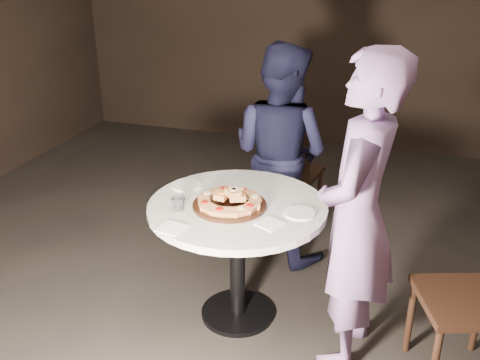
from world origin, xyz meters
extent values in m
plane|color=black|center=(0.00, 0.00, 0.00)|extent=(7.00, 7.00, 0.00)
cylinder|color=black|center=(0.02, 0.06, 0.02)|extent=(0.52, 0.52, 0.03)
cylinder|color=black|center=(0.02, 0.06, 0.39)|extent=(0.11, 0.11, 0.72)
cylinder|color=silver|center=(0.02, 0.06, 0.76)|extent=(1.18, 1.18, 0.04)
cylinder|color=black|center=(-0.02, 0.02, 0.79)|extent=(0.53, 0.53, 0.02)
cube|color=#B67746|center=(0.12, -0.04, 0.82)|extent=(0.09, 0.10, 0.04)
cylinder|color=red|center=(0.12, -0.04, 0.84)|extent=(0.05, 0.05, 0.01)
cube|color=#B67746|center=(0.13, 0.02, 0.82)|extent=(0.09, 0.10, 0.04)
cube|color=#B67746|center=(0.12, 0.08, 0.82)|extent=(0.10, 0.11, 0.04)
cylinder|color=beige|center=(0.12, 0.08, 0.84)|extent=(0.06, 0.06, 0.01)
cube|color=#B67746|center=(0.08, 0.13, 0.82)|extent=(0.11, 0.11, 0.04)
cube|color=#B67746|center=(0.02, 0.16, 0.82)|extent=(0.11, 0.10, 0.04)
cylinder|color=red|center=(0.02, 0.16, 0.84)|extent=(0.05, 0.05, 0.01)
cube|color=#B67746|center=(-0.04, 0.16, 0.82)|extent=(0.11, 0.09, 0.04)
cube|color=#B67746|center=(-0.09, 0.14, 0.82)|extent=(0.11, 0.10, 0.04)
cylinder|color=red|center=(-0.09, 0.14, 0.84)|extent=(0.05, 0.05, 0.01)
cube|color=#B67746|center=(-0.14, 0.10, 0.82)|extent=(0.10, 0.11, 0.04)
cube|color=#B67746|center=(-0.16, 0.04, 0.82)|extent=(0.08, 0.10, 0.04)
cylinder|color=beige|center=(-0.16, 0.04, 0.84)|extent=(0.05, 0.05, 0.01)
cube|color=#B67746|center=(-0.16, -0.02, 0.82)|extent=(0.10, 0.11, 0.04)
cube|color=#B67746|center=(-0.13, -0.07, 0.82)|extent=(0.10, 0.11, 0.04)
cylinder|color=red|center=(-0.13, -0.07, 0.84)|extent=(0.06, 0.06, 0.01)
cube|color=#B67746|center=(-0.08, -0.11, 0.82)|extent=(0.11, 0.10, 0.04)
cube|color=#B67746|center=(-0.02, -0.13, 0.82)|extent=(0.09, 0.07, 0.04)
cylinder|color=red|center=(-0.02, -0.13, 0.84)|extent=(0.04, 0.04, 0.01)
cube|color=#B67746|center=(0.04, -0.12, 0.82)|extent=(0.10, 0.09, 0.04)
cube|color=#B67746|center=(0.09, -0.09, 0.82)|extent=(0.11, 0.11, 0.04)
cylinder|color=beige|center=(0.09, -0.09, 0.84)|extent=(0.06, 0.06, 0.01)
cube|color=#B67746|center=(0.03, 0.02, 0.85)|extent=(0.11, 0.10, 0.03)
cylinder|color=#2D6B1E|center=(0.03, 0.02, 0.87)|extent=(0.05, 0.05, 0.01)
cube|color=#B67746|center=(-0.02, 0.06, 0.85)|extent=(0.09, 0.07, 0.04)
cylinder|color=beige|center=(-0.02, 0.06, 0.87)|extent=(0.04, 0.04, 0.01)
cube|color=#B67746|center=(-0.06, 0.02, 0.85)|extent=(0.07, 0.09, 0.04)
cylinder|color=orange|center=(-0.06, 0.02, 0.87)|extent=(0.04, 0.04, 0.01)
cube|color=#B67746|center=(0.02, 0.03, 0.88)|extent=(0.10, 0.08, 0.04)
cylinder|color=beige|center=(0.02, 0.03, 0.90)|extent=(0.05, 0.05, 0.01)
cube|color=#B67746|center=(0.01, 0.01, 0.88)|extent=(0.11, 0.11, 0.04)
cylinder|color=beige|center=(0.01, 0.01, 0.90)|extent=(0.06, 0.06, 0.01)
cylinder|color=white|center=(-0.37, 0.21, 0.79)|extent=(0.25, 0.25, 0.01)
cylinder|color=white|center=(0.39, 0.05, 0.79)|extent=(0.22, 0.22, 0.01)
imported|color=silver|center=(-0.28, -0.11, 0.82)|extent=(0.10, 0.10, 0.08)
cube|color=white|center=(-0.22, -0.33, 0.79)|extent=(0.15, 0.15, 0.01)
cube|color=white|center=(0.26, -0.12, 0.79)|extent=(0.17, 0.17, 0.01)
cube|color=black|center=(0.06, 1.45, 0.44)|extent=(0.47, 0.47, 0.04)
cube|color=black|center=(0.03, 1.25, 0.66)|extent=(0.41, 0.10, 0.44)
cylinder|color=black|center=(0.26, 1.60, 0.22)|extent=(0.04, 0.04, 0.44)
cylinder|color=black|center=(-0.08, 1.65, 0.22)|extent=(0.04, 0.04, 0.44)
cylinder|color=black|center=(0.21, 1.25, 0.22)|extent=(0.04, 0.04, 0.44)
cylinder|color=black|center=(-0.14, 1.30, 0.22)|extent=(0.04, 0.04, 0.44)
cube|color=black|center=(1.29, -0.07, 0.48)|extent=(0.57, 0.57, 0.04)
cylinder|color=black|center=(1.05, 0.05, 0.24)|extent=(0.05, 0.05, 0.48)
cylinder|color=black|center=(1.41, 0.17, 0.24)|extent=(0.05, 0.05, 0.48)
imported|color=black|center=(0.06, 0.92, 0.79)|extent=(0.94, 0.84, 1.59)
imported|color=slate|center=(0.71, -0.07, 0.87)|extent=(0.49, 0.68, 1.75)
camera|label=1|loc=(0.88, -2.59, 2.14)|focal=40.00mm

